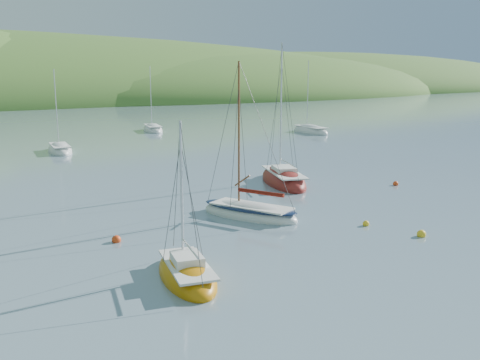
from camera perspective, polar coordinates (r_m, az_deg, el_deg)
ground at (r=27.12m, az=10.73°, el=-7.48°), size 700.00×700.00×0.00m
daysailer_white at (r=32.87m, az=1.04°, el=-3.53°), size 4.75×6.95×10.04m
sloop_red at (r=42.79m, az=4.64°, el=-0.07°), size 5.63×8.52×11.95m
sailboat_yellow at (r=23.38m, az=-5.69°, el=-9.98°), size 3.55×5.92×7.36m
distant_sloop_a at (r=62.98m, az=-18.65°, el=2.99°), size 3.49×7.24×9.92m
distant_sloop_b at (r=82.63m, az=-9.27°, el=5.29°), size 4.46×7.84×10.57m
distant_sloop_d at (r=79.89m, az=7.52°, el=5.15°), size 3.93×8.32×11.42m
mooring_buoys at (r=30.78m, az=6.39°, el=-4.84°), size 24.00×10.20×0.49m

